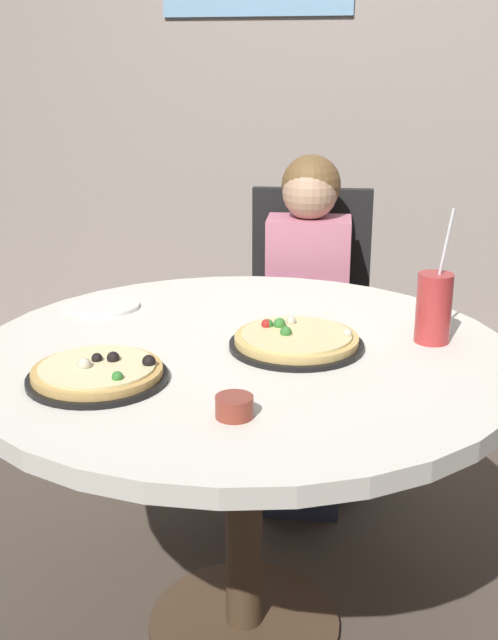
{
  "coord_description": "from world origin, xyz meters",
  "views": [
    {
      "loc": [
        0.43,
        -1.62,
        1.38
      ],
      "look_at": [
        0.0,
        0.05,
        0.8
      ],
      "focal_mm": 45.02,
      "sensor_mm": 36.0,
      "label": 1
    }
  ],
  "objects": [
    {
      "name": "pizza_cheese",
      "position": [
        -0.24,
        -0.25,
        0.77
      ],
      "size": [
        0.29,
        0.29,
        0.05
      ],
      "color": "black",
      "rests_on": "dining_table"
    },
    {
      "name": "sauce_bowl",
      "position": [
        0.07,
        -0.35,
        0.77
      ],
      "size": [
        0.07,
        0.07,
        0.04
      ],
      "primitive_type": "cylinder",
      "color": "brown",
      "rests_on": "dining_table"
    },
    {
      "name": "plate_small",
      "position": [
        -0.42,
        0.2,
        0.76
      ],
      "size": [
        0.18,
        0.18,
        0.01
      ],
      "primitive_type": "cylinder",
      "color": "white",
      "rests_on": "dining_table"
    },
    {
      "name": "soda_cup",
      "position": [
        0.41,
        0.15,
        0.83
      ],
      "size": [
        0.08,
        0.08,
        0.31
      ],
      "color": "#B73333",
      "rests_on": "dining_table"
    },
    {
      "name": "chair_wooden",
      "position": [
        -0.01,
        0.91,
        0.53
      ],
      "size": [
        0.45,
        0.45,
        0.95
      ],
      "color": "black",
      "rests_on": "ground_plane"
    },
    {
      "name": "wall_with_window",
      "position": [
        -0.0,
        1.84,
        1.45
      ],
      "size": [
        5.2,
        0.14,
        2.9
      ],
      "color": "#A8998E",
      "rests_on": "ground_plane"
    },
    {
      "name": "diner_child",
      "position": [
        0.01,
        0.73,
        0.48
      ],
      "size": [
        0.3,
        0.43,
        1.08
      ],
      "color": "#3F4766",
      "rests_on": "ground_plane"
    },
    {
      "name": "pizza_veggie",
      "position": [
        0.11,
        0.03,
        0.77
      ],
      "size": [
        0.3,
        0.3,
        0.05
      ],
      "color": "black",
      "rests_on": "dining_table"
    },
    {
      "name": "dining_table",
      "position": [
        0.0,
        0.0,
        0.65
      ],
      "size": [
        1.21,
        1.21,
        0.75
      ],
      "color": "silver",
      "rests_on": "ground_plane"
    },
    {
      "name": "ground_plane",
      "position": [
        0.0,
        0.0,
        0.0
      ],
      "size": [
        8.0,
        8.0,
        0.0
      ],
      "primitive_type": "plane",
      "color": "#4C4238"
    }
  ]
}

